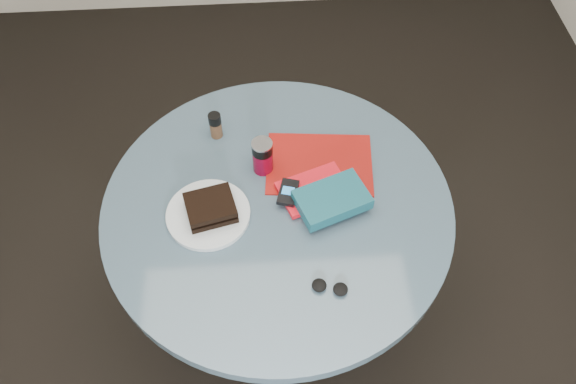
{
  "coord_description": "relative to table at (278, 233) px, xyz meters",
  "views": [
    {
      "loc": [
        -0.03,
        -0.91,
        2.06
      ],
      "look_at": [
        0.03,
        0.0,
        0.8
      ],
      "focal_mm": 35.0,
      "sensor_mm": 36.0,
      "label": 1
    }
  ],
  "objects": [
    {
      "name": "sandwich",
      "position": [
        -0.19,
        -0.03,
        0.2
      ],
      "size": [
        0.15,
        0.14,
        0.05
      ],
      "color": "black",
      "rests_on": "plate"
    },
    {
      "name": "novel",
      "position": [
        0.15,
        -0.03,
        0.2
      ],
      "size": [
        0.23,
        0.19,
        0.04
      ],
      "primitive_type": "cube",
      "rotation": [
        0.0,
        0.0,
        0.36
      ],
      "color": "#114755",
      "rests_on": "red_book"
    },
    {
      "name": "magazine",
      "position": [
        0.13,
        0.13,
        0.17
      ],
      "size": [
        0.33,
        0.26,
        0.01
      ],
      "primitive_type": "cube",
      "rotation": [
        0.0,
        0.0,
        -0.1
      ],
      "color": "maroon",
      "rests_on": "table"
    },
    {
      "name": "plate",
      "position": [
        -0.2,
        -0.03,
        0.17
      ],
      "size": [
        0.28,
        0.28,
        0.01
      ],
      "primitive_type": "cylinder",
      "rotation": [
        0.0,
        0.0,
        0.2
      ],
      "color": "silver",
      "rests_on": "table"
    },
    {
      "name": "headphones",
      "position": [
        0.12,
        -0.28,
        0.17
      ],
      "size": [
        0.1,
        0.06,
        0.02
      ],
      "color": "black",
      "rests_on": "table"
    },
    {
      "name": "mp3_player",
      "position": [
        0.03,
        0.01,
        0.19
      ],
      "size": [
        0.07,
        0.1,
        0.02
      ],
      "color": "black",
      "rests_on": "red_book"
    },
    {
      "name": "ground",
      "position": [
        0.0,
        0.0,
        -0.59
      ],
      "size": [
        4.0,
        4.0,
        0.0
      ],
      "primitive_type": "plane",
      "color": "black",
      "rests_on": "ground"
    },
    {
      "name": "soda_can",
      "position": [
        -0.04,
        0.13,
        0.22
      ],
      "size": [
        0.07,
        0.07,
        0.11
      ],
      "color": "maroon",
      "rests_on": "table"
    },
    {
      "name": "pepper_grinder",
      "position": [
        -0.17,
        0.27,
        0.21
      ],
      "size": [
        0.05,
        0.05,
        0.09
      ],
      "color": "#4C3320",
      "rests_on": "table"
    },
    {
      "name": "red_book",
      "position": [
        0.11,
        0.03,
        0.18
      ],
      "size": [
        0.23,
        0.19,
        0.02
      ],
      "primitive_type": "cube",
      "rotation": [
        0.0,
        0.0,
        0.35
      ],
      "color": "red",
      "rests_on": "magazine"
    },
    {
      "name": "table",
      "position": [
        0.0,
        0.0,
        0.0
      ],
      "size": [
        1.0,
        1.0,
        0.75
      ],
      "color": "black",
      "rests_on": "ground"
    }
  ]
}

